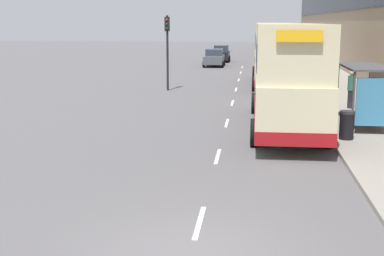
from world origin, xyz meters
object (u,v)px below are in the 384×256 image
at_px(traffic_light_far_kerb, 167,40).
at_px(bus_shelter, 369,85).
at_px(pedestrian_at_shelter, 351,89).
at_px(car_0, 214,58).
at_px(car_1, 221,54).
at_px(litter_bin, 347,125).
at_px(double_decker_bus_ahead, 273,52).
at_px(double_decker_bus_near, 287,74).

bearing_deg(traffic_light_far_kerb, bus_shelter, -49.37).
bearing_deg(pedestrian_at_shelter, car_0, 108.35).
bearing_deg(car_1, traffic_light_far_kerb, 85.78).
height_order(car_0, litter_bin, car_0).
relative_size(bus_shelter, pedestrian_at_shelter, 2.25).
distance_m(car_0, traffic_light_far_kerb, 19.68).
height_order(double_decker_bus_ahead, car_1, double_decker_bus_ahead).
height_order(car_0, traffic_light_far_kerb, traffic_light_far_kerb).
height_order(bus_shelter, litter_bin, bus_shelter).
height_order(car_1, pedestrian_at_shelter, pedestrian_at_shelter).
bearing_deg(car_1, car_0, 87.05).
distance_m(car_0, car_1, 6.29).
xyz_separation_m(double_decker_bus_ahead, car_0, (-5.28, 15.74, -1.44)).
xyz_separation_m(bus_shelter, litter_bin, (-1.22, -2.55, -1.21)).
height_order(car_1, litter_bin, car_1).
bearing_deg(car_0, double_decker_bus_ahead, 108.53).
xyz_separation_m(bus_shelter, double_decker_bus_ahead, (-3.32, 15.58, 0.41)).
xyz_separation_m(bus_shelter, traffic_light_far_kerb, (-10.17, 11.85, 1.34)).
height_order(double_decker_bus_ahead, traffic_light_far_kerb, traffic_light_far_kerb).
xyz_separation_m(double_decker_bus_ahead, litter_bin, (2.10, -18.13, -1.62)).
distance_m(pedestrian_at_shelter, litter_bin, 7.54).
relative_size(car_0, car_1, 1.15).
relative_size(bus_shelter, double_decker_bus_near, 0.38).
distance_m(bus_shelter, car_0, 32.50).
relative_size(double_decker_bus_ahead, car_0, 2.53).
distance_m(double_decker_bus_ahead, litter_bin, 18.33).
bearing_deg(litter_bin, car_0, 102.28).
xyz_separation_m(car_1, traffic_light_far_kerb, (-1.90, -25.76, 2.33)).
distance_m(double_decker_bus_ahead, car_0, 16.67).
relative_size(litter_bin, traffic_light_far_kerb, 0.22).
xyz_separation_m(double_decker_bus_near, pedestrian_at_shelter, (3.48, 4.93, -1.19)).
xyz_separation_m(double_decker_bus_near, car_1, (-4.98, 37.70, -1.40)).
relative_size(car_1, traffic_light_far_kerb, 0.83).
bearing_deg(double_decker_bus_near, pedestrian_at_shelter, 54.76).
distance_m(pedestrian_at_shelter, traffic_light_far_kerb, 12.69).
xyz_separation_m(double_decker_bus_near, traffic_light_far_kerb, (-6.88, 11.94, 0.94)).
height_order(bus_shelter, double_decker_bus_near, double_decker_bus_near).
relative_size(double_decker_bus_ahead, pedestrian_at_shelter, 6.19).
distance_m(double_decker_bus_ahead, car_1, 22.62).
relative_size(double_decker_bus_ahead, traffic_light_far_kerb, 2.41).
bearing_deg(litter_bin, pedestrian_at_shelter, 79.22).
bearing_deg(double_decker_bus_near, car_0, 99.58).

